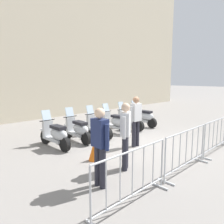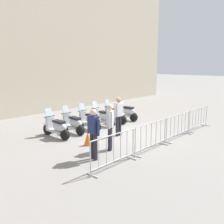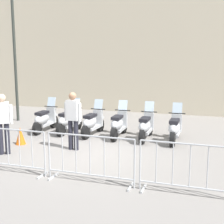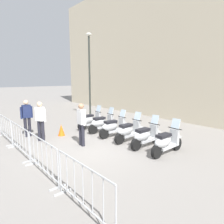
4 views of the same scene
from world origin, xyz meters
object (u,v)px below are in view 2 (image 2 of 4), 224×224
motorcycle_0 (57,127)px  traffic_cone (88,139)px  motorcycle_4 (115,115)px  motorcycle_3 (102,117)px  officer_by_barriers (110,125)px  motorcycle_2 (89,120)px  motorcycle_5 (126,112)px  barrier_segment_1 (151,137)px  barrier_segment_0 (114,151)px  officer_near_row_end (93,131)px  barrier_segment_3 (198,119)px  barrier_segment_2 (178,126)px  motorcycle_1 (73,123)px  officer_mid_plaza (119,114)px

motorcycle_0 → traffic_cone: 1.82m
motorcycle_0 → motorcycle_4: same height
motorcycle_3 → officer_by_barriers: (-2.53, -2.85, 0.53)m
motorcycle_2 → motorcycle_3: size_ratio=1.00×
motorcycle_5 → barrier_segment_1: (-3.45, -3.97, 0.07)m
barrier_segment_0 → traffic_cone: barrier_segment_0 is taller
motorcycle_0 → motorcycle_4: (3.85, -0.00, 0.00)m
motorcycle_4 → officer_near_row_end: 5.52m
motorcycle_3 → barrier_segment_1: motorcycle_3 is taller
barrier_segment_3 → barrier_segment_2: bearing=-179.8°
barrier_segment_1 → officer_near_row_end: officer_near_row_end is taller
motorcycle_5 → officer_near_row_end: size_ratio=0.99×
motorcycle_5 → officer_near_row_end: bearing=-151.1°
motorcycle_2 → motorcycle_4: (1.93, 0.01, 0.00)m
barrier_segment_1 → barrier_segment_0: bearing=-179.8°
barrier_segment_0 → motorcycle_5: bearing=35.6°
motorcycle_1 → motorcycle_4: bearing=-1.2°
motorcycle_0 → motorcycle_5: bearing=-0.1°
motorcycle_3 → barrier_segment_0: (-3.63, -4.01, 0.07)m
motorcycle_3 → officer_by_barriers: size_ratio=1.00×
motorcycle_1 → barrier_segment_2: motorcycle_1 is taller
barrier_segment_1 → officer_by_barriers: 1.60m
officer_near_row_end → traffic_cone: bearing=54.9°
motorcycle_3 → motorcycle_4: 0.96m
motorcycle_3 → officer_near_row_end: (-3.60, -3.08, 0.53)m
motorcycle_3 → motorcycle_1: bearing=178.8°
motorcycle_2 → officer_mid_plaza: 1.87m
motorcycle_4 → motorcycle_3: bearing=178.7°
barrier_segment_1 → barrier_segment_2: same height
motorcycle_4 → officer_near_row_end: bearing=-146.1°
motorcycle_1 → barrier_segment_2: bearing=-58.0°
motorcycle_2 → motorcycle_3: (0.97, 0.03, 0.00)m
officer_mid_plaza → officer_near_row_end: bearing=-155.4°
barrier_segment_1 → barrier_segment_2: (2.11, 0.01, 0.00)m
motorcycle_4 → traffic_cone: motorcycle_4 is taller
motorcycle_3 → officer_mid_plaza: bearing=-114.9°
motorcycle_1 → officer_mid_plaza: 2.22m
officer_mid_plaza → officer_by_barriers: size_ratio=1.00×
officer_by_barriers → barrier_segment_1: bearing=-48.9°
motorcycle_0 → barrier_segment_1: size_ratio=0.85×
motorcycle_1 → motorcycle_2: size_ratio=1.00×
motorcycle_4 → barrier_segment_2: bearing=-95.4°
motorcycle_2 → motorcycle_3: same height
motorcycle_3 → officer_mid_plaza: officer_mid_plaza is taller
motorcycle_3 → motorcycle_4: bearing=-1.3°
motorcycle_0 → motorcycle_5: size_ratio=1.00×
motorcycle_0 → barrier_segment_1: 4.21m
motorcycle_3 → traffic_cone: motorcycle_3 is taller
motorcycle_2 → officer_by_barriers: 3.27m
barrier_segment_0 → officer_by_barriers: 1.67m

